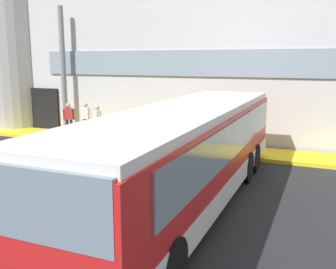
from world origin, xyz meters
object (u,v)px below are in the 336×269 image
passenger_at_curb_edge (98,121)px  bus_main_foreground (186,157)px  entry_support_column (63,71)px  safety_bollard_yellow (122,140)px  passenger_near_column (69,117)px  passenger_by_doorway (86,117)px

passenger_at_curb_edge → bus_main_foreground: bearing=-41.1°
entry_support_column → bus_main_foreground: size_ratio=0.53×
passenger_at_curb_edge → safety_bollard_yellow: passenger_at_curb_edge is taller
safety_bollard_yellow → passenger_at_curb_edge: bearing=157.3°
passenger_near_column → passenger_at_curb_edge: size_ratio=1.00×
safety_bollard_yellow → passenger_by_doorway: bearing=153.1°
passenger_by_doorway → safety_bollard_yellow: size_ratio=1.86×
entry_support_column → passenger_by_doorway: entry_support_column is taller
passenger_by_doorway → passenger_near_column: bearing=-148.4°
passenger_near_column → passenger_by_doorway: (0.72, 0.45, -0.03)m
passenger_by_doorway → safety_bollard_yellow: passenger_by_doorway is taller
entry_support_column → passenger_near_column: bearing=-43.4°
bus_main_foreground → passenger_at_curb_edge: size_ratio=7.25×
passenger_at_curb_edge → entry_support_column: bearing=158.7°
entry_support_column → safety_bollard_yellow: bearing=-21.9°
bus_main_foreground → safety_bollard_yellow: size_ratio=13.49×
bus_main_foreground → passenger_near_column: bearing=144.4°
passenger_near_column → safety_bollard_yellow: size_ratio=1.86×
entry_support_column → passenger_by_doorway: (1.51, -0.30, -2.31)m
passenger_by_doorway → passenger_at_curb_edge: size_ratio=1.00×
entry_support_column → bus_main_foreground: 11.83m
passenger_near_column → bus_main_foreground: bearing=-35.6°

